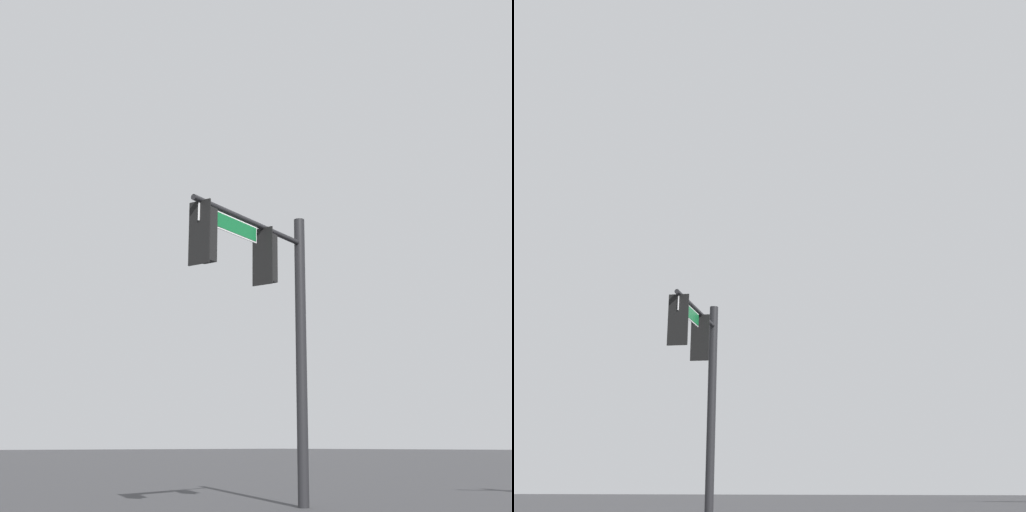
% 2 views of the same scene
% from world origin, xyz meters
% --- Properties ---
extents(signal_pole_near, '(4.08, 1.22, 6.65)m').
position_xyz_m(signal_pole_near, '(-4.84, -4.86, 4.40)').
color(signal_pole_near, black).
rests_on(signal_pole_near, ground_plane).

